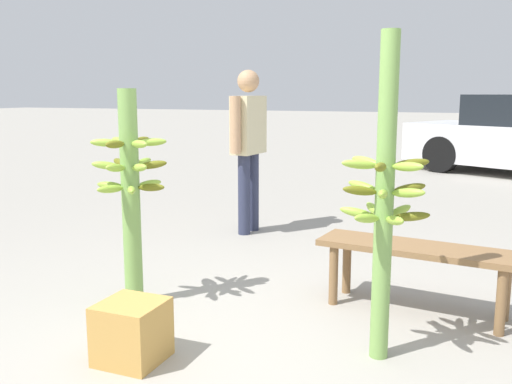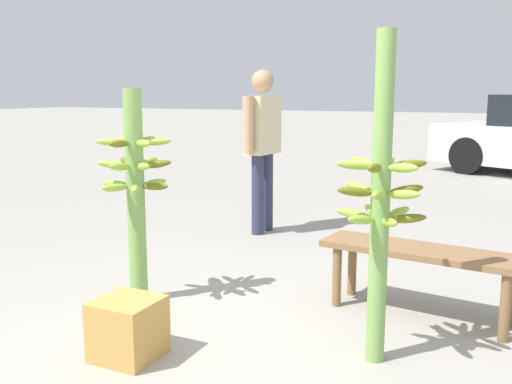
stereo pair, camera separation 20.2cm
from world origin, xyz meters
TOP-DOWN VIEW (x-y plane):
  - ground_plane at (0.00, 0.00)m, footprint 80.00×80.00m
  - banana_stalk_left at (-0.88, 0.51)m, footprint 0.49×0.49m
  - banana_stalk_center at (0.80, 0.33)m, footprint 0.47×0.47m
  - vendor_person at (-0.94, 2.64)m, footprint 0.23×0.65m
  - market_bench at (0.90, 1.06)m, footprint 1.30×0.50m
  - produce_crate at (-0.41, -0.21)m, footprint 0.32×0.32m

SIDE VIEW (x-z plane):
  - ground_plane at x=0.00m, z-range 0.00..0.00m
  - produce_crate at x=-0.41m, z-range 0.00..0.32m
  - market_bench at x=0.90m, z-range 0.15..0.59m
  - banana_stalk_left at x=-0.88m, z-range 0.07..1.50m
  - banana_stalk_center at x=0.80m, z-range 0.02..1.74m
  - vendor_person at x=-0.94m, z-range 0.15..1.78m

